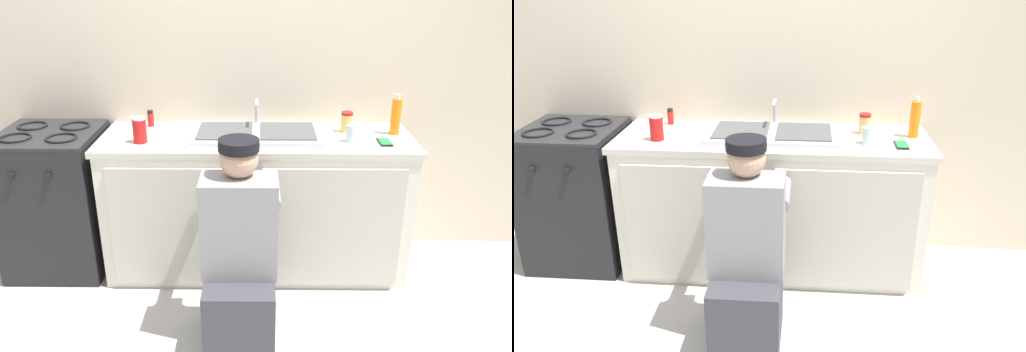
% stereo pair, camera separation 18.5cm
% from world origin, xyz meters
% --- Properties ---
extents(ground_plane, '(12.00, 12.00, 0.00)m').
position_xyz_m(ground_plane, '(0.00, 0.00, 0.00)').
color(ground_plane, beige).
extents(back_wall, '(6.00, 0.10, 2.50)m').
position_xyz_m(back_wall, '(0.00, 0.65, 1.25)').
color(back_wall, beige).
rests_on(back_wall, ground_plane).
extents(counter_cabinet, '(1.86, 0.62, 0.87)m').
position_xyz_m(counter_cabinet, '(0.00, 0.29, 0.43)').
color(counter_cabinet, silver).
rests_on(counter_cabinet, ground_plane).
extents(countertop, '(1.90, 0.62, 0.04)m').
position_xyz_m(countertop, '(0.00, 0.30, 0.88)').
color(countertop, beige).
rests_on(countertop, counter_cabinet).
extents(sink_double_basin, '(0.80, 0.44, 0.19)m').
position_xyz_m(sink_double_basin, '(0.00, 0.30, 0.92)').
color(sink_double_basin, silver).
rests_on(sink_double_basin, countertop).
extents(stove_range, '(0.61, 0.62, 0.94)m').
position_xyz_m(stove_range, '(-1.29, 0.30, 0.46)').
color(stove_range, black).
rests_on(stove_range, ground_plane).
extents(plumber_person, '(0.42, 0.61, 1.10)m').
position_xyz_m(plumber_person, '(-0.08, -0.42, 0.46)').
color(plumber_person, '#3F3F47').
rests_on(plumber_person, ground_plane).
extents(spice_bottle_red, '(0.04, 0.04, 0.10)m').
position_xyz_m(spice_bottle_red, '(-0.68, 0.50, 0.95)').
color(spice_bottle_red, red).
rests_on(spice_bottle_red, countertop).
extents(condiment_jar, '(0.07, 0.07, 0.13)m').
position_xyz_m(condiment_jar, '(0.56, 0.39, 0.97)').
color(condiment_jar, '#DBB760').
rests_on(condiment_jar, countertop).
extents(soda_cup_red, '(0.08, 0.08, 0.15)m').
position_xyz_m(soda_cup_red, '(-0.68, 0.17, 0.98)').
color(soda_cup_red, red).
rests_on(soda_cup_red, countertop).
extents(soap_bottle_orange, '(0.06, 0.06, 0.25)m').
position_xyz_m(soap_bottle_orange, '(0.85, 0.35, 1.02)').
color(soap_bottle_orange, orange).
rests_on(soap_bottle_orange, countertop).
extents(cell_phone, '(0.07, 0.14, 0.01)m').
position_xyz_m(cell_phone, '(0.76, 0.18, 0.91)').
color(cell_phone, black).
rests_on(cell_phone, countertop).
extents(water_glass, '(0.06, 0.06, 0.10)m').
position_xyz_m(water_glass, '(0.56, 0.21, 0.95)').
color(water_glass, '#ADC6CC').
rests_on(water_glass, countertop).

